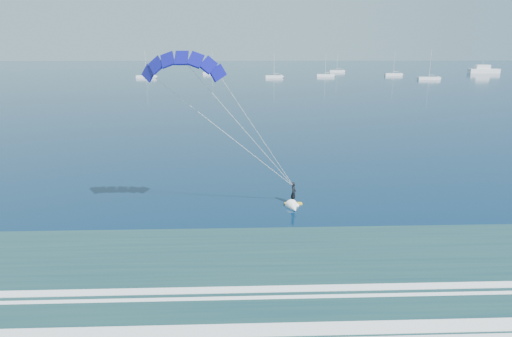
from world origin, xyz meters
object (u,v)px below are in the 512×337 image
at_px(sailboat_1, 146,77).
at_px(sailboat_7, 325,75).
at_px(sailboat_2, 212,73).
at_px(sailboat_4, 337,71).
at_px(sailboat_5, 393,74).
at_px(motor_yacht, 483,70).
at_px(sailboat_3, 274,77).
at_px(kitesurfer_rig, 244,130).
at_px(sailboat_6, 429,78).

relative_size(sailboat_1, sailboat_7, 1.14).
height_order(sailboat_2, sailboat_7, sailboat_2).
bearing_deg(sailboat_4, sailboat_5, -55.11).
xyz_separation_m(sailboat_1, sailboat_2, (28.64, 25.19, 0.00)).
relative_size(sailboat_1, sailboat_2, 0.96).
bearing_deg(motor_yacht, sailboat_3, -163.76).
bearing_deg(sailboat_5, kitesurfer_rig, -111.79).
height_order(sailboat_1, sailboat_6, sailboat_6).
xyz_separation_m(sailboat_4, sailboat_6, (27.66, -58.25, 0.01)).
height_order(sailboat_2, sailboat_6, sailboat_6).
bearing_deg(kitesurfer_rig, motor_yacht, 57.91).
bearing_deg(sailboat_2, motor_yacht, 2.26).
bearing_deg(motor_yacht, sailboat_6, -136.16).
height_order(sailboat_5, sailboat_6, sailboat_6).
bearing_deg(kitesurfer_rig, sailboat_6, 63.11).
bearing_deg(sailboat_3, kitesurfer_rig, -95.15).
bearing_deg(motor_yacht, sailboat_1, -169.85).
bearing_deg(sailboat_4, sailboat_2, -165.63).
bearing_deg(sailboat_3, sailboat_6, -11.39).
bearing_deg(sailboat_2, sailboat_3, -43.28).
relative_size(motor_yacht, sailboat_1, 1.32).
height_order(motor_yacht, sailboat_2, sailboat_2).
distance_m(sailboat_4, sailboat_6, 64.49).
bearing_deg(motor_yacht, sailboat_7, -164.38).
bearing_deg(sailboat_5, sailboat_3, -166.54).
relative_size(sailboat_5, sailboat_6, 0.90).
distance_m(sailboat_1, sailboat_4, 105.22).
bearing_deg(sailboat_5, sailboat_2, 171.45).
bearing_deg(sailboat_5, sailboat_4, 124.89).
height_order(motor_yacht, sailboat_1, sailboat_1).
bearing_deg(sailboat_2, sailboat_1, -138.67).
xyz_separation_m(kitesurfer_rig, sailboat_1, (-42.30, 176.68, -6.86)).
bearing_deg(sailboat_6, sailboat_2, 156.75).
bearing_deg(sailboat_2, kitesurfer_rig, -86.13).
bearing_deg(motor_yacht, kitesurfer_rig, -122.09).
xyz_separation_m(sailboat_3, sailboat_4, (38.24, 44.97, 0.00)).
relative_size(motor_yacht, sailboat_4, 1.42).
bearing_deg(sailboat_1, motor_yacht, 10.15).
bearing_deg(sailboat_7, sailboat_1, -175.96).
height_order(kitesurfer_rig, sailboat_3, kitesurfer_rig).
xyz_separation_m(sailboat_2, sailboat_3, (29.36, -27.66, -0.01)).
height_order(sailboat_6, sailboat_7, sailboat_6).
distance_m(sailboat_1, sailboat_7, 83.15).
height_order(kitesurfer_rig, sailboat_7, kitesurfer_rig).
height_order(kitesurfer_rig, sailboat_5, kitesurfer_rig).
distance_m(sailboat_2, sailboat_7, 57.64).
bearing_deg(sailboat_2, sailboat_5, -8.55).
bearing_deg(sailboat_6, sailboat_7, 152.20).
bearing_deg(sailboat_6, sailboat_5, 102.79).
relative_size(motor_yacht, sailboat_5, 1.39).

